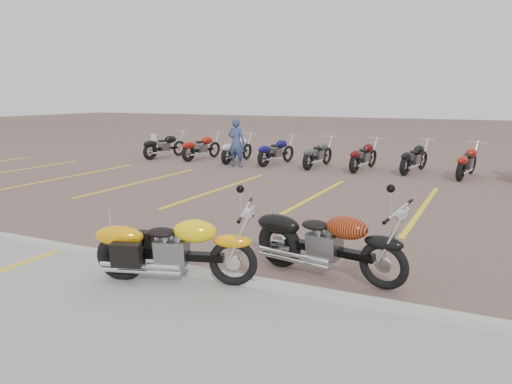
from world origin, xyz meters
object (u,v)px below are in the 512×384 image
yellow_cruiser (172,251)px  bollard (154,146)px  person_a (236,143)px  flame_cruiser (326,244)px

yellow_cruiser → bollard: 14.21m
yellow_cruiser → person_a: (-4.62, 10.48, 0.41)m
yellow_cruiser → flame_cruiser: 2.16m
flame_cruiser → bollard: bollard is taller
flame_cruiser → person_a: bearing=134.4°
yellow_cruiser → bollard: (-8.82, 11.14, 0.03)m
person_a → bollard: bearing=-11.8°
flame_cruiser → person_a: size_ratio=1.33×
yellow_cruiser → person_a: size_ratio=1.26×
flame_cruiser → person_a: 11.33m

